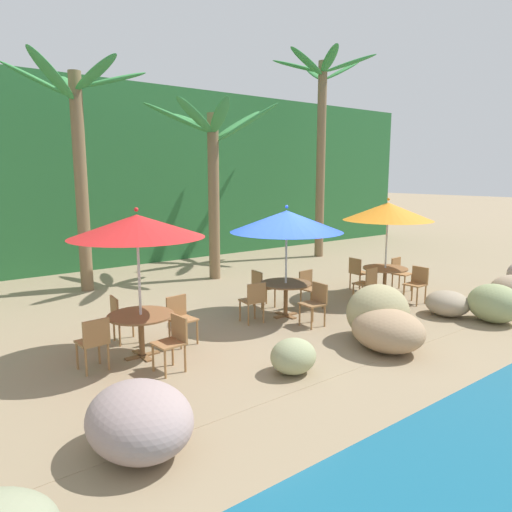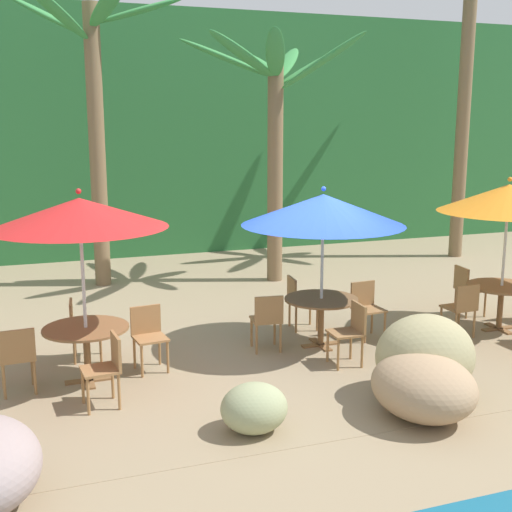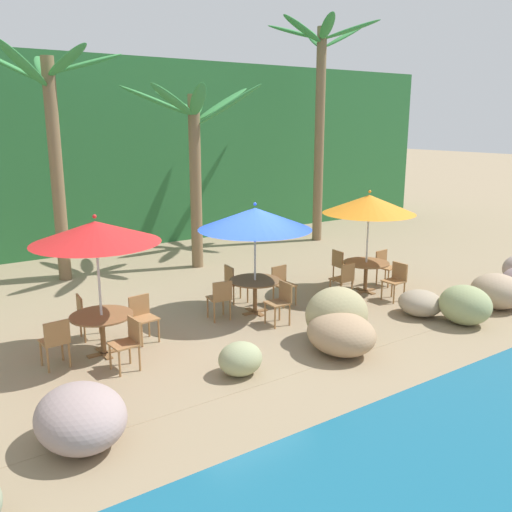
# 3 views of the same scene
# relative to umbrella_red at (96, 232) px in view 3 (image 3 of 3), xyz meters

# --- Properties ---
(ground_plane) EXTENTS (120.00, 120.00, 0.00)m
(ground_plane) POSITION_rel_umbrella_red_xyz_m (2.88, 0.04, -2.22)
(ground_plane) COLOR #937F60
(terrace_deck) EXTENTS (18.00, 5.20, 0.01)m
(terrace_deck) POSITION_rel_umbrella_red_xyz_m (2.88, 0.04, -2.21)
(terrace_deck) COLOR #937F60
(terrace_deck) RESTS_ON ground
(foliage_backdrop) EXTENTS (28.00, 2.40, 6.00)m
(foliage_backdrop) POSITION_rel_umbrella_red_xyz_m (2.88, 9.04, 0.78)
(foliage_backdrop) COLOR #286633
(foliage_backdrop) RESTS_ON ground
(rock_seawall) EXTENTS (15.87, 2.85, 1.04)m
(rock_seawall) POSITION_rel_umbrella_red_xyz_m (3.35, -2.39, -1.81)
(rock_seawall) COLOR gray
(rock_seawall) RESTS_ON ground
(umbrella_red) EXTENTS (2.19, 2.19, 2.52)m
(umbrella_red) POSITION_rel_umbrella_red_xyz_m (0.00, 0.00, 0.00)
(umbrella_red) COLOR silver
(umbrella_red) RESTS_ON ground
(dining_table_red) EXTENTS (1.10, 1.10, 0.74)m
(dining_table_red) POSITION_rel_umbrella_red_xyz_m (0.00, -0.00, -1.60)
(dining_table_red) COLOR brown
(dining_table_red) RESTS_ON ground
(chair_red_seaward) EXTENTS (0.47, 0.47, 0.87)m
(chair_red_seaward) POSITION_rel_umbrella_red_xyz_m (0.83, 0.19, -1.70)
(chair_red_seaward) COLOR #9E7042
(chair_red_seaward) RESTS_ON ground
(chair_red_inland) EXTENTS (0.46, 0.46, 0.87)m
(chair_red_inland) POSITION_rel_umbrella_red_xyz_m (-0.01, 0.85, -1.70)
(chair_red_inland) COLOR #9E7042
(chair_red_inland) RESTS_ON ground
(chair_red_left) EXTENTS (0.45, 0.45, 0.87)m
(chair_red_left) POSITION_rel_umbrella_red_xyz_m (-0.84, -0.14, -1.70)
(chair_red_left) COLOR #9E7042
(chair_red_left) RESTS_ON ground
(chair_red_right) EXTENTS (0.46, 0.45, 0.87)m
(chair_red_right) POSITION_rel_umbrella_red_xyz_m (0.16, -0.84, -1.70)
(chair_red_right) COLOR #9E7042
(chair_red_right) RESTS_ON ground
(umbrella_blue) EXTENTS (2.40, 2.40, 2.41)m
(umbrella_blue) POSITION_rel_umbrella_red_xyz_m (3.45, 0.28, -0.15)
(umbrella_blue) COLOR silver
(umbrella_blue) RESTS_ON ground
(dining_table_blue) EXTENTS (1.10, 1.10, 0.74)m
(dining_table_blue) POSITION_rel_umbrella_red_xyz_m (3.45, 0.28, -1.60)
(dining_table_blue) COLOR brown
(dining_table_blue) RESTS_ON ground
(chair_blue_seaward) EXTENTS (0.45, 0.46, 0.87)m
(chair_blue_seaward) POSITION_rel_umbrella_red_xyz_m (4.29, 0.43, -1.70)
(chair_blue_seaward) COLOR #9E7042
(chair_blue_seaward) RESTS_ON ground
(chair_blue_inland) EXTENTS (0.47, 0.46, 0.87)m
(chair_blue_inland) POSITION_rel_umbrella_red_xyz_m (3.44, 1.13, -1.70)
(chair_blue_inland) COLOR #9E7042
(chair_blue_inland) RESTS_ON ground
(chair_blue_left) EXTENTS (0.47, 0.48, 0.87)m
(chair_blue_left) POSITION_rel_umbrella_red_xyz_m (2.60, 0.29, -1.70)
(chair_blue_left) COLOR #9E7042
(chair_blue_left) RESTS_ON ground
(chair_blue_right) EXTENTS (0.44, 0.43, 0.87)m
(chair_blue_right) POSITION_rel_umbrella_red_xyz_m (3.51, -0.58, -1.70)
(chair_blue_right) COLOR #9E7042
(chair_blue_right) RESTS_ON ground
(umbrella_orange) EXTENTS (2.18, 2.18, 2.48)m
(umbrella_orange) POSITION_rel_umbrella_red_xyz_m (6.52, 0.02, -0.07)
(umbrella_orange) COLOR silver
(umbrella_orange) RESTS_ON ground
(dining_table_orange) EXTENTS (1.10, 1.10, 0.74)m
(dining_table_orange) POSITION_rel_umbrella_red_xyz_m (6.52, 0.02, -1.60)
(dining_table_orange) COLOR brown
(dining_table_orange) RESTS_ON ground
(chair_orange_seaward) EXTENTS (0.46, 0.47, 0.87)m
(chair_orange_seaward) POSITION_rel_umbrella_red_xyz_m (7.35, 0.19, -1.70)
(chair_orange_seaward) COLOR #9E7042
(chair_orange_seaward) RESTS_ON ground
(chair_orange_inland) EXTENTS (0.46, 0.45, 0.87)m
(chair_orange_inland) POSITION_rel_umbrella_red_xyz_m (6.49, 0.87, -1.70)
(chair_orange_inland) COLOR #9E7042
(chair_orange_inland) RESTS_ON ground
(chair_orange_left) EXTENTS (0.44, 0.45, 0.87)m
(chair_orange_left) POSITION_rel_umbrella_red_xyz_m (5.68, -0.12, -1.70)
(chair_orange_left) COLOR #9E7042
(chair_orange_left) RESTS_ON ground
(chair_orange_right) EXTENTS (0.44, 0.44, 0.87)m
(chair_orange_right) POSITION_rel_umbrella_red_xyz_m (6.64, -0.83, -1.70)
(chair_orange_right) COLOR #9E7042
(chair_orange_right) RESTS_ON ground
(palm_tree_second) EXTENTS (3.44, 3.58, 5.81)m
(palm_tree_second) POSITION_rel_umbrella_red_xyz_m (0.80, 5.24, 1.62)
(palm_tree_second) COLOR brown
(palm_tree_second) RESTS_ON ground
(palm_tree_third) EXTENTS (3.84, 3.84, 5.03)m
(palm_tree_third) POSITION_rel_umbrella_red_xyz_m (4.31, 4.45, 1.35)
(palm_tree_third) COLOR brown
(palm_tree_third) RESTS_ON ground
(palm_tree_fourth) EXTENTS (3.63, 3.38, 7.22)m
(palm_tree_fourth) POSITION_rel_umbrella_red_xyz_m (9.49, 5.29, 2.61)
(palm_tree_fourth) COLOR brown
(palm_tree_fourth) RESTS_ON ground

